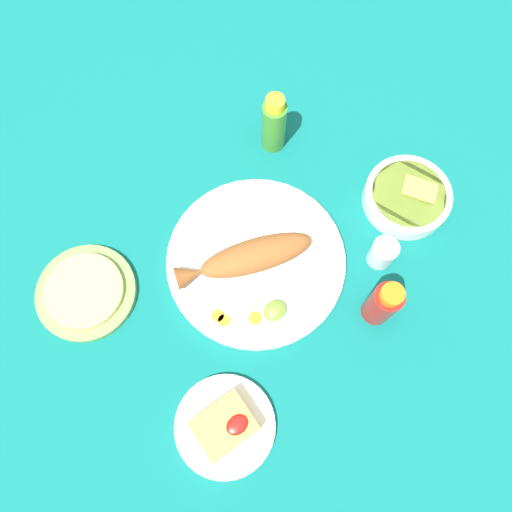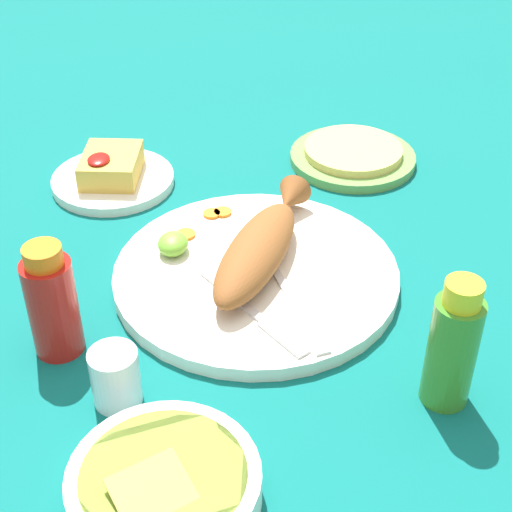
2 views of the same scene
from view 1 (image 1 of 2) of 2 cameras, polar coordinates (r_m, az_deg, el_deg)
ground_plane at (r=0.98m, az=-0.00°, el=-0.73°), size 4.00×4.00×0.00m
main_plate at (r=0.98m, az=-0.00°, el=-0.56°), size 0.35×0.35×0.02m
fried_fish at (r=0.94m, az=-0.89°, el=-0.17°), size 0.27×0.13×0.05m
fork_near at (r=1.00m, az=1.83°, el=4.21°), size 0.18×0.08×0.00m
fork_far at (r=0.99m, az=4.11°, el=2.80°), size 0.15×0.13×0.00m
carrot_slice_near at (r=0.93m, az=-3.67°, el=-7.37°), size 0.02×0.02×0.00m
carrot_slice_mid at (r=0.94m, az=-4.40°, el=-6.82°), size 0.02×0.02×0.00m
carrot_slice_far at (r=0.93m, az=-0.11°, el=-7.10°), size 0.02×0.02×0.00m
lime_wedge_main at (r=0.93m, az=2.13°, el=-6.28°), size 0.04×0.04×0.02m
hot_sauce_bottle_red at (r=0.92m, az=14.30°, el=-5.28°), size 0.05×0.05×0.14m
hot_sauce_bottle_green at (r=1.04m, az=2.06°, el=14.83°), size 0.05×0.05×0.15m
salt_cup at (r=0.99m, az=14.22°, el=0.26°), size 0.05×0.05×0.06m
side_plate_fries at (r=0.93m, az=-3.56°, el=-18.82°), size 0.18×0.18×0.01m
fries_pile at (r=0.90m, az=-3.61°, el=-18.80°), size 0.10×0.08×0.04m
guacamole_bowl at (r=1.06m, az=16.89°, el=6.51°), size 0.17×0.17×0.05m
tortilla_plate at (r=1.01m, az=-18.83°, el=-3.97°), size 0.19×0.19×0.01m
tortilla_stack at (r=1.00m, az=-19.05°, el=-3.77°), size 0.15×0.15×0.01m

